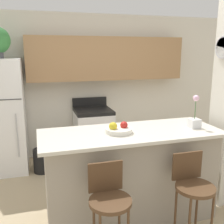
# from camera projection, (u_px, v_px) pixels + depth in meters

# --- Properties ---
(ground_plane) EXTENTS (14.00, 14.00, 0.00)m
(ground_plane) POSITION_uv_depth(u_px,v_px,m) (130.00, 215.00, 3.10)
(ground_plane) COLOR tan
(wall_back) EXTENTS (5.60, 0.38, 2.55)m
(wall_back) POSITION_uv_depth(u_px,v_px,m) (97.00, 74.00, 4.75)
(wall_back) COLOR silver
(wall_back) RESTS_ON ground_plane
(counter_bar) EXTENTS (2.00, 0.77, 1.04)m
(counter_bar) POSITION_uv_depth(u_px,v_px,m) (130.00, 175.00, 2.98)
(counter_bar) COLOR gray
(counter_bar) RESTS_ON ground_plane
(refrigerator) EXTENTS (0.64, 0.74, 1.79)m
(refrigerator) POSITION_uv_depth(u_px,v_px,m) (4.00, 116.00, 4.13)
(refrigerator) COLOR white
(refrigerator) RESTS_ON ground_plane
(stove_range) EXTENTS (0.64, 0.64, 1.07)m
(stove_range) POSITION_uv_depth(u_px,v_px,m) (93.00, 134.00, 4.68)
(stove_range) COLOR white
(stove_range) RESTS_ON ground_plane
(bar_stool_left) EXTENTS (0.38, 0.38, 0.93)m
(bar_stool_left) POSITION_uv_depth(u_px,v_px,m) (109.00, 201.00, 2.29)
(bar_stool_left) COLOR #4C331E
(bar_stool_left) RESTS_ON ground_plane
(bar_stool_right) EXTENTS (0.38, 0.38, 0.93)m
(bar_stool_right) POSITION_uv_depth(u_px,v_px,m) (193.00, 187.00, 2.52)
(bar_stool_right) COLOR #4C331E
(bar_stool_right) RESTS_ON ground_plane
(orchid_vase) EXTENTS (0.12, 0.12, 0.38)m
(orchid_vase) POSITION_uv_depth(u_px,v_px,m) (195.00, 118.00, 2.99)
(orchid_vase) COLOR white
(orchid_vase) RESTS_ON counter_bar
(fruit_bowl) EXTENTS (0.29, 0.29, 0.12)m
(fruit_bowl) POSITION_uv_depth(u_px,v_px,m) (119.00, 129.00, 2.81)
(fruit_bowl) COLOR silver
(fruit_bowl) RESTS_ON counter_bar
(trash_bin) EXTENTS (0.28, 0.28, 0.38)m
(trash_bin) POSITION_uv_depth(u_px,v_px,m) (42.00, 160.00, 4.20)
(trash_bin) COLOR black
(trash_bin) RESTS_ON ground_plane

